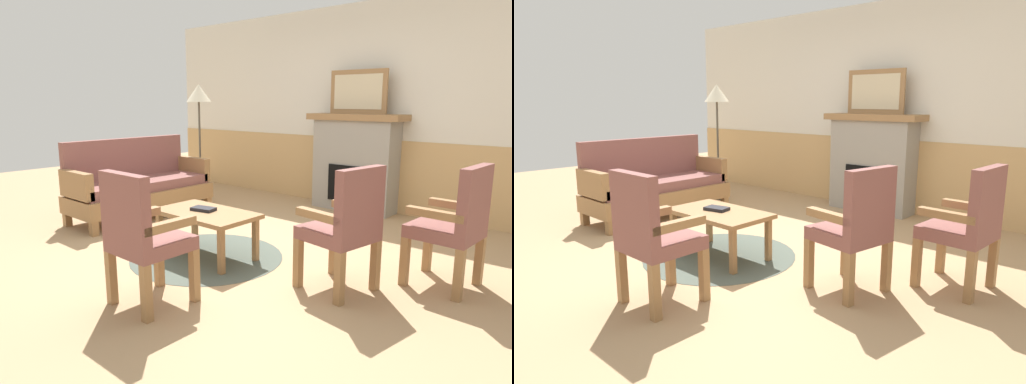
% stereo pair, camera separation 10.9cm
% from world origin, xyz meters
% --- Properties ---
extents(ground_plane, '(14.00, 14.00, 0.00)m').
position_xyz_m(ground_plane, '(0.00, 0.00, 0.00)').
color(ground_plane, tan).
extents(wall_back, '(7.20, 0.14, 2.70)m').
position_xyz_m(wall_back, '(0.00, 2.60, 1.31)').
color(wall_back, silver).
rests_on(wall_back, ground_plane).
extents(fireplace, '(1.30, 0.44, 1.28)m').
position_xyz_m(fireplace, '(0.00, 2.35, 0.65)').
color(fireplace, gray).
rests_on(fireplace, ground_plane).
extents(framed_picture, '(0.80, 0.04, 0.56)m').
position_xyz_m(framed_picture, '(0.00, 2.35, 1.56)').
color(framed_picture, olive).
rests_on(framed_picture, fireplace).
extents(couch, '(0.70, 1.80, 0.98)m').
position_xyz_m(couch, '(-1.88, 0.25, 0.40)').
color(couch, olive).
rests_on(couch, ground_plane).
extents(coffee_table, '(0.96, 0.56, 0.44)m').
position_xyz_m(coffee_table, '(-0.11, -0.23, 0.39)').
color(coffee_table, olive).
rests_on(coffee_table, ground_plane).
extents(round_rug, '(1.43, 1.43, 0.01)m').
position_xyz_m(round_rug, '(-0.11, -0.23, 0.00)').
color(round_rug, '#4C564C').
rests_on(round_rug, ground_plane).
extents(book_on_table, '(0.24, 0.18, 0.03)m').
position_xyz_m(book_on_table, '(-0.16, -0.22, 0.46)').
color(book_on_table, black).
rests_on(book_on_table, coffee_table).
extents(armchair_near_fireplace, '(0.51, 0.51, 0.98)m').
position_xyz_m(armchair_near_fireplace, '(1.86, 0.55, 0.54)').
color(armchair_near_fireplace, olive).
rests_on(armchair_near_fireplace, ground_plane).
extents(armchair_by_window_left, '(0.55, 0.55, 0.98)m').
position_xyz_m(armchair_by_window_left, '(1.26, -0.07, 0.54)').
color(armchair_by_window_left, olive).
rests_on(armchair_by_window_left, ground_plane).
extents(armchair_front_left, '(0.48, 0.48, 0.98)m').
position_xyz_m(armchair_front_left, '(0.32, -1.22, 0.54)').
color(armchair_front_left, olive).
rests_on(armchair_front_left, ground_plane).
extents(floor_lamp_by_couch, '(0.36, 0.36, 1.68)m').
position_xyz_m(floor_lamp_by_couch, '(-2.08, 1.47, 1.45)').
color(floor_lamp_by_couch, '#332D28').
rests_on(floor_lamp_by_couch, ground_plane).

